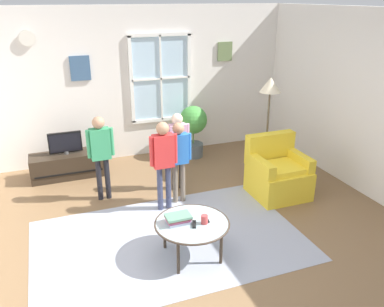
{
  "coord_description": "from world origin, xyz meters",
  "views": [
    {
      "loc": [
        -1.35,
        -3.7,
        2.76
      ],
      "look_at": [
        0.27,
        0.6,
        0.92
      ],
      "focal_mm": 37.06,
      "sensor_mm": 36.0,
      "label": 1
    }
  ],
  "objects_px": {
    "remote_near_books": "(206,219)",
    "person_pink_shirt": "(177,143)",
    "floor_lamp": "(270,95)",
    "armchair": "(277,174)",
    "person_red_shirt": "(163,156)",
    "tv_stand": "(68,165)",
    "potted_plant_by_window": "(193,126)",
    "remote_near_cup": "(194,224)",
    "coffee_table": "(192,225)",
    "book_stack": "(178,219)",
    "person_blue_shirt": "(179,153)",
    "person_green_shirt": "(101,149)",
    "television": "(65,143)",
    "cup": "(204,219)"
  },
  "relations": [
    {
      "from": "remote_near_books",
      "to": "person_pink_shirt",
      "type": "distance_m",
      "value": 1.7
    },
    {
      "from": "floor_lamp",
      "to": "armchair",
      "type": "bearing_deg",
      "value": -102.19
    },
    {
      "from": "armchair",
      "to": "person_red_shirt",
      "type": "height_order",
      "value": "person_red_shirt"
    },
    {
      "from": "tv_stand",
      "to": "person_pink_shirt",
      "type": "xyz_separation_m",
      "value": [
        1.53,
        -1.05,
        0.55
      ]
    },
    {
      "from": "potted_plant_by_window",
      "to": "remote_near_cup",
      "type": "bearing_deg",
      "value": -110.57
    },
    {
      "from": "coffee_table",
      "to": "book_stack",
      "type": "distance_m",
      "value": 0.17
    },
    {
      "from": "book_stack",
      "to": "person_blue_shirt",
      "type": "distance_m",
      "value": 1.31
    },
    {
      "from": "person_green_shirt",
      "to": "person_red_shirt",
      "type": "distance_m",
      "value": 0.94
    },
    {
      "from": "remote_near_books",
      "to": "potted_plant_by_window",
      "type": "bearing_deg",
      "value": 72.01
    },
    {
      "from": "book_stack",
      "to": "person_blue_shirt",
      "type": "bearing_deg",
      "value": 70.84
    },
    {
      "from": "television",
      "to": "person_red_shirt",
      "type": "bearing_deg",
      "value": -53.66
    },
    {
      "from": "person_green_shirt",
      "to": "person_red_shirt",
      "type": "xyz_separation_m",
      "value": [
        0.73,
        -0.59,
        0.01
      ]
    },
    {
      "from": "cup",
      "to": "potted_plant_by_window",
      "type": "distance_m",
      "value": 3.02
    },
    {
      "from": "book_stack",
      "to": "person_green_shirt",
      "type": "bearing_deg",
      "value": 108.7
    },
    {
      "from": "tv_stand",
      "to": "person_pink_shirt",
      "type": "bearing_deg",
      "value": -34.53
    },
    {
      "from": "remote_near_books",
      "to": "potted_plant_by_window",
      "type": "xyz_separation_m",
      "value": [
        0.91,
        2.81,
        0.14
      ]
    },
    {
      "from": "book_stack",
      "to": "floor_lamp",
      "type": "bearing_deg",
      "value": 37.06
    },
    {
      "from": "floor_lamp",
      "to": "potted_plant_by_window",
      "type": "bearing_deg",
      "value": 120.51
    },
    {
      "from": "book_stack",
      "to": "floor_lamp",
      "type": "relative_size",
      "value": 0.17
    },
    {
      "from": "person_green_shirt",
      "to": "potted_plant_by_window",
      "type": "xyz_separation_m",
      "value": [
        1.79,
        1.08,
        -0.2
      ]
    },
    {
      "from": "television",
      "to": "cup",
      "type": "bearing_deg",
      "value": -65.52
    },
    {
      "from": "remote_near_books",
      "to": "potted_plant_by_window",
      "type": "relative_size",
      "value": 0.15
    },
    {
      "from": "coffee_table",
      "to": "person_green_shirt",
      "type": "distance_m",
      "value": 1.9
    },
    {
      "from": "remote_near_books",
      "to": "floor_lamp",
      "type": "bearing_deg",
      "value": 42.83
    },
    {
      "from": "tv_stand",
      "to": "floor_lamp",
      "type": "distance_m",
      "value": 3.39
    },
    {
      "from": "television",
      "to": "person_green_shirt",
      "type": "bearing_deg",
      "value": -66.47
    },
    {
      "from": "armchair",
      "to": "remote_near_books",
      "type": "xyz_separation_m",
      "value": [
        -1.54,
        -0.98,
        0.11
      ]
    },
    {
      "from": "potted_plant_by_window",
      "to": "television",
      "type": "bearing_deg",
      "value": -177.43
    },
    {
      "from": "armchair",
      "to": "coffee_table",
      "type": "xyz_separation_m",
      "value": [
        -1.7,
        -0.98,
        0.08
      ]
    },
    {
      "from": "person_red_shirt",
      "to": "remote_near_cup",
      "type": "bearing_deg",
      "value": -90.8
    },
    {
      "from": "floor_lamp",
      "to": "book_stack",
      "type": "bearing_deg",
      "value": -142.94
    },
    {
      "from": "armchair",
      "to": "floor_lamp",
      "type": "height_order",
      "value": "floor_lamp"
    },
    {
      "from": "television",
      "to": "armchair",
      "type": "height_order",
      "value": "armchair"
    },
    {
      "from": "tv_stand",
      "to": "television",
      "type": "relative_size",
      "value": 2.25
    },
    {
      "from": "tv_stand",
      "to": "potted_plant_by_window",
      "type": "distance_m",
      "value": 2.25
    },
    {
      "from": "coffee_table",
      "to": "armchair",
      "type": "bearing_deg",
      "value": 29.78
    },
    {
      "from": "remote_near_cup",
      "to": "floor_lamp",
      "type": "distance_m",
      "value": 2.59
    },
    {
      "from": "television",
      "to": "person_red_shirt",
      "type": "relative_size",
      "value": 0.41
    },
    {
      "from": "armchair",
      "to": "cup",
      "type": "height_order",
      "value": "armchair"
    },
    {
      "from": "person_pink_shirt",
      "to": "person_blue_shirt",
      "type": "bearing_deg",
      "value": -106.45
    },
    {
      "from": "remote_near_cup",
      "to": "person_green_shirt",
      "type": "bearing_deg",
      "value": 111.86
    },
    {
      "from": "tv_stand",
      "to": "book_stack",
      "type": "height_order",
      "value": "book_stack"
    },
    {
      "from": "coffee_table",
      "to": "book_stack",
      "type": "xyz_separation_m",
      "value": [
        -0.14,
        0.05,
        0.07
      ]
    },
    {
      "from": "coffee_table",
      "to": "person_red_shirt",
      "type": "distance_m",
      "value": 1.19
    },
    {
      "from": "coffee_table",
      "to": "remote_near_cup",
      "type": "distance_m",
      "value": 0.07
    },
    {
      "from": "cup",
      "to": "person_blue_shirt",
      "type": "relative_size",
      "value": 0.09
    },
    {
      "from": "remote_near_books",
      "to": "remote_near_cup",
      "type": "distance_m",
      "value": 0.17
    },
    {
      "from": "book_stack",
      "to": "remote_near_books",
      "type": "relative_size",
      "value": 1.97
    },
    {
      "from": "tv_stand",
      "to": "remote_near_books",
      "type": "distance_m",
      "value": 3.02
    },
    {
      "from": "floor_lamp",
      "to": "person_red_shirt",
      "type": "bearing_deg",
      "value": -167.37
    }
  ]
}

